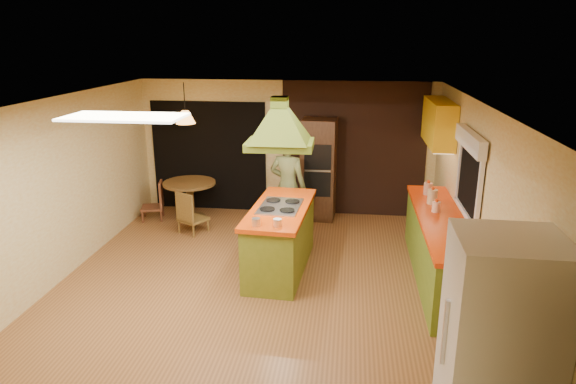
# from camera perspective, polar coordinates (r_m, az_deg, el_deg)

# --- Properties ---
(ground) EXTENTS (6.50, 6.50, 0.00)m
(ground) POSITION_cam_1_polar(r_m,az_deg,el_deg) (7.06, -3.48, -10.67)
(ground) COLOR brown
(ground) RESTS_ON ground
(room_walls) EXTENTS (5.50, 6.50, 6.50)m
(room_walls) POSITION_cam_1_polar(r_m,az_deg,el_deg) (6.57, -3.68, -0.97)
(room_walls) COLOR beige
(room_walls) RESTS_ON ground
(ceiling_plane) EXTENTS (6.50, 6.50, 0.00)m
(ceiling_plane) POSITION_cam_1_polar(r_m,az_deg,el_deg) (6.30, -3.89, 9.90)
(ceiling_plane) COLOR silver
(ceiling_plane) RESTS_ON room_walls
(brick_panel) EXTENTS (2.64, 0.03, 2.50)m
(brick_panel) POSITION_cam_1_polar(r_m,az_deg,el_deg) (9.59, 7.29, 4.67)
(brick_panel) COLOR #381E14
(brick_panel) RESTS_ON ground
(nook_opening) EXTENTS (2.20, 0.03, 2.10)m
(nook_opening) POSITION_cam_1_polar(r_m,az_deg,el_deg) (10.00, -8.74, 3.95)
(nook_opening) COLOR black
(nook_opening) RESTS_ON ground
(right_counter) EXTENTS (0.62, 3.05, 0.92)m
(right_counter) POSITION_cam_1_polar(r_m,az_deg,el_deg) (7.41, 16.41, -6.02)
(right_counter) COLOR olive
(right_counter) RESTS_ON ground
(upper_cabinets) EXTENTS (0.34, 1.40, 0.70)m
(upper_cabinets) POSITION_cam_1_polar(r_m,az_deg,el_deg) (8.56, 16.41, 7.41)
(upper_cabinets) COLOR yellow
(upper_cabinets) RESTS_ON room_walls
(window_right) EXTENTS (0.12, 1.35, 1.06)m
(window_right) POSITION_cam_1_polar(r_m,az_deg,el_deg) (6.88, 19.59, 3.39)
(window_right) COLOR black
(window_right) RESTS_ON room_walls
(fluor_panel) EXTENTS (1.20, 0.60, 0.03)m
(fluor_panel) POSITION_cam_1_polar(r_m,az_deg,el_deg) (5.50, -17.74, 7.94)
(fluor_panel) COLOR white
(fluor_panel) RESTS_ON ceiling_plane
(kitchen_island) EXTENTS (0.89, 1.97, 0.97)m
(kitchen_island) POSITION_cam_1_polar(r_m,az_deg,el_deg) (7.41, -0.87, -5.12)
(kitchen_island) COLOR olive
(kitchen_island) RESTS_ON ground
(range_hood) EXTENTS (0.92, 0.67, 0.78)m
(range_hood) POSITION_cam_1_polar(r_m,az_deg,el_deg) (6.94, -0.93, 8.55)
(range_hood) COLOR #5B701C
(range_hood) RESTS_ON ceiling_plane
(man) EXTENTS (0.73, 0.58, 1.74)m
(man) POSITION_cam_1_polar(r_m,az_deg,el_deg) (8.52, -0.01, 0.59)
(man) COLOR brown
(man) RESTS_ON ground
(refrigerator) EXTENTS (0.79, 0.75, 1.90)m
(refrigerator) POSITION_cam_1_polar(r_m,az_deg,el_deg) (4.41, 22.25, -16.22)
(refrigerator) COLOR white
(refrigerator) RESTS_ON ground
(wall_oven) EXTENTS (0.65, 0.63, 1.85)m
(wall_oven) POSITION_cam_1_polar(r_m,az_deg,el_deg) (9.40, 3.42, 2.52)
(wall_oven) COLOR #482A17
(wall_oven) RESTS_ON ground
(dining_table) EXTENTS (0.95, 0.95, 0.72)m
(dining_table) POSITION_cam_1_polar(r_m,az_deg,el_deg) (9.59, -10.85, -0.11)
(dining_table) COLOR brown
(dining_table) RESTS_ON ground
(chair_left) EXTENTS (0.48, 0.48, 0.72)m
(chair_left) POSITION_cam_1_polar(r_m,az_deg,el_deg) (9.78, -14.89, -0.94)
(chair_left) COLOR brown
(chair_left) RESTS_ON ground
(chair_near) EXTENTS (0.56, 0.56, 0.75)m
(chair_near) POSITION_cam_1_polar(r_m,az_deg,el_deg) (8.97, -10.52, -2.17)
(chair_near) COLOR brown
(chair_near) RESTS_ON ground
(pendant_lamp) EXTENTS (0.45, 0.45, 0.22)m
(pendant_lamp) POSITION_cam_1_polar(r_m,az_deg,el_deg) (9.29, -11.33, 8.16)
(pendant_lamp) COLOR #FF9E3F
(pendant_lamp) RESTS_ON ceiling_plane
(canister_large) EXTENTS (0.19, 0.19, 0.21)m
(canister_large) POSITION_cam_1_polar(r_m,az_deg,el_deg) (7.76, 15.74, -0.50)
(canister_large) COLOR beige
(canister_large) RESTS_ON right_counter
(canister_medium) EXTENTS (0.14, 0.14, 0.18)m
(canister_medium) POSITION_cam_1_polar(r_m,az_deg,el_deg) (8.20, 15.28, 0.36)
(canister_medium) COLOR beige
(canister_medium) RESTS_ON right_counter
(canister_small) EXTENTS (0.14, 0.14, 0.15)m
(canister_small) POSITION_cam_1_polar(r_m,az_deg,el_deg) (7.42, 16.12, -1.59)
(canister_small) COLOR #FFEACD
(canister_small) RESTS_ON right_counter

